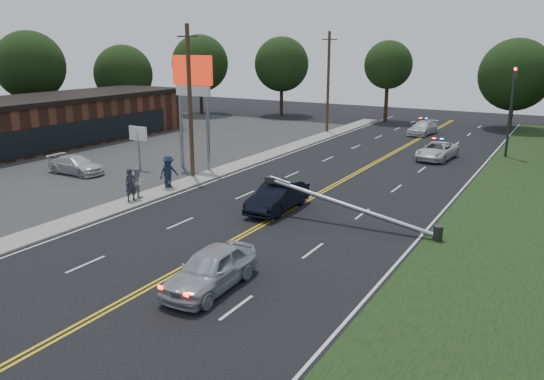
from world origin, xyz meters
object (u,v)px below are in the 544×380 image
Objects in this scene: waiting_sedan at (211,269)px; bystander_a at (131,185)px; parked_car at (76,165)px; crashed_sedan at (278,197)px; small_sign at (138,137)px; bystander_c at (169,172)px; bystander_b at (138,183)px; traffic_signal at (511,104)px; emergency_a at (437,151)px; utility_pole_far at (328,82)px; emergency_b at (423,128)px; utility_pole_mid at (190,102)px; pylon_sign at (193,85)px; bystander_d at (167,174)px; fallen_streetlight at (358,209)px.

waiting_sedan is 2.38× the size of bystander_a.
crashed_sedan is at bearing -91.42° from parked_car.
small_sign is 14.05m from crashed_sedan.
bystander_b is at bearing -162.12° from bystander_c.
waiting_sedan is (-6.24, -31.21, -3.44)m from traffic_signal.
bystander_a is at bearing -160.37° from crashed_sedan.
emergency_a is (17.72, 14.23, -1.67)m from small_sign.
utility_pole_far is at bearing 154.75° from emergency_a.
bystander_c reaches higher than emergency_b.
utility_pole_mid reaches higher than emergency_b.
utility_pole_far is at bearing 86.28° from pylon_sign.
bystander_b is 2.89m from bystander_d.
bystander_b is 1.12× the size of bystander_d.
bystander_c is at bearing -98.62° from emergency_b.
bystander_d is (-0.39, 2.87, -0.10)m from bystander_b.
parked_car is at bearing 177.82° from crashed_sedan.
traffic_signal is 1.63× the size of parked_car.
utility_pole_mid is at bearing 0.00° from small_sign.
parked_car is 33.25m from emergency_b.
utility_pole_mid reaches higher than crashed_sedan.
utility_pole_far is at bearing 117.24° from fallen_streetlight.
pylon_sign is at bearing 17.76° from bystander_d.
emergency_a is 23.57m from bystander_b.
waiting_sedan is 2.73× the size of bystander_d.
emergency_a is at bearing 75.72° from crashed_sedan.
fallen_streetlight reaches higher than emergency_a.
bystander_a is (0.82, -6.59, -4.02)m from utility_pole_mid.
bystander_c is (-12.65, 0.74, 0.21)m from fallen_streetlight.
waiting_sedan reaches higher than emergency_b.
traffic_signal is 23.62m from crashed_sedan.
fallen_streetlight is 0.94× the size of utility_pole_mid.
crashed_sedan is 9.91m from waiting_sedan.
bystander_d is at bearing -99.22° from emergency_b.
crashed_sedan is 2.49× the size of bystander_a.
utility_pole_far is (-13.39, 26.00, 4.17)m from fallen_streetlight.
parked_car is (-7.60, -25.29, -4.46)m from utility_pole_far.
waiting_sedan reaches higher than emergency_a.
emergency_a is (12.92, 14.23, -4.42)m from utility_pole_mid.
small_sign reaches higher than fallen_streetlight.
fallen_streetlight is (18.19, -4.00, -1.41)m from small_sign.
traffic_signal reaches higher than fallen_streetlight.
bystander_c is at bearing 5.57° from bystander_b.
waiting_sedan is at bearing -103.00° from fallen_streetlight.
pylon_sign reaches higher than bystander_a.
small_sign is at bearing -110.97° from emergency_b.
traffic_signal is 33.11m from parked_car.
traffic_signal is 27.35m from bystander_d.
bystander_d reaches higher than emergency_b.
fallen_streetlight is at bearing -94.83° from bystander_d.
fallen_streetlight is at bearing -16.64° from utility_pole_mid.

